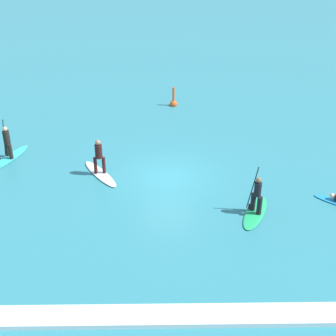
# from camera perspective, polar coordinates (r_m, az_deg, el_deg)

# --- Properties ---
(ground_plane) EXTENTS (120.00, 120.00, 0.00)m
(ground_plane) POSITION_cam_1_polar(r_m,az_deg,el_deg) (23.32, 0.00, -1.08)
(ground_plane) COLOR teal
(ground_plane) RESTS_ON ground
(surfer_on_green_board) EXTENTS (1.81, 2.82, 2.20)m
(surfer_on_green_board) POSITION_cam_1_polar(r_m,az_deg,el_deg) (20.77, 10.44, -4.43)
(surfer_on_green_board) COLOR #23B266
(surfer_on_green_board) RESTS_ON ground_plane
(surfer_on_white_board) EXTENTS (2.20, 2.91, 1.89)m
(surfer_on_white_board) POSITION_cam_1_polar(r_m,az_deg,el_deg) (23.51, -8.15, 0.25)
(surfer_on_white_board) COLOR white
(surfer_on_white_board) RESTS_ON ground_plane
(surfer_on_teal_board) EXTENTS (1.68, 3.08, 2.14)m
(surfer_on_teal_board) POSITION_cam_1_polar(r_m,az_deg,el_deg) (26.16, -18.49, 2.13)
(surfer_on_teal_board) COLOR #33C6CC
(surfer_on_teal_board) RESTS_ON ground_plane
(marker_buoy) EXTENTS (0.48, 0.48, 1.38)m
(marker_buoy) POSITION_cam_1_polar(r_m,az_deg,el_deg) (31.76, 0.66, 7.83)
(marker_buoy) COLOR #E55119
(marker_buoy) RESTS_ON ground_plane
(wave_crest) EXTENTS (21.67, 0.90, 0.18)m
(wave_crest) POSITION_cam_1_polar(r_m,az_deg,el_deg) (16.05, 0.48, -17.23)
(wave_crest) COLOR white
(wave_crest) RESTS_ON ground_plane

